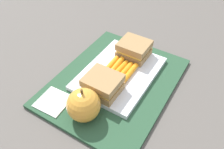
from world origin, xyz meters
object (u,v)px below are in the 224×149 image
object	(u,v)px
food_tray	(120,73)
sandwich_half_right	(103,84)
apple	(85,106)
paper_napkin	(53,101)
sandwich_half_left	(134,49)
carrot_sticks_bundle	(120,70)

from	to	relation	value
food_tray	sandwich_half_right	world-z (taller)	sandwich_half_right
apple	paper_napkin	world-z (taller)	apple
food_tray	paper_napkin	bearing A→B (deg)	-28.31
paper_napkin	food_tray	bearing A→B (deg)	151.69
sandwich_half_left	apple	xyz separation A→B (m)	(0.23, 0.00, 0.00)
paper_napkin	carrot_sticks_bundle	bearing A→B (deg)	151.63
carrot_sticks_bundle	apple	size ratio (longest dim) A/B	0.93
sandwich_half_left	apple	world-z (taller)	apple
apple	paper_napkin	size ratio (longest dim) A/B	1.21
sandwich_half_left	carrot_sticks_bundle	distance (m)	0.08
food_tray	carrot_sticks_bundle	world-z (taller)	carrot_sticks_bundle
apple	carrot_sticks_bundle	bearing A→B (deg)	-178.31
food_tray	paper_napkin	xyz separation A→B (m)	(0.16, -0.09, -0.00)
apple	paper_napkin	xyz separation A→B (m)	(0.01, -0.09, -0.04)
sandwich_half_left	paper_napkin	distance (m)	0.26
food_tray	apple	size ratio (longest dim) A/B	2.72
paper_napkin	sandwich_half_right	bearing A→B (deg)	133.57
carrot_sticks_bundle	apple	xyz separation A→B (m)	(0.15, 0.00, 0.02)
sandwich_half_left	sandwich_half_right	world-z (taller)	same
food_tray	paper_napkin	world-z (taller)	food_tray
food_tray	carrot_sticks_bundle	bearing A→B (deg)	39.17
sandwich_half_right	paper_napkin	distance (m)	0.12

